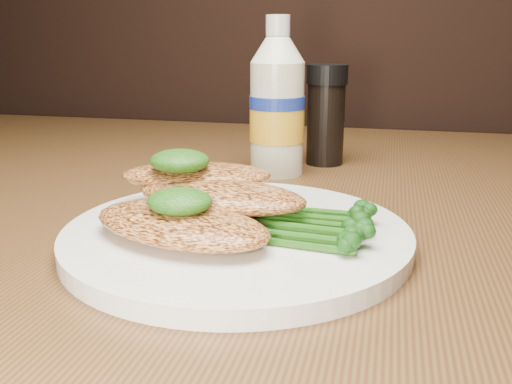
# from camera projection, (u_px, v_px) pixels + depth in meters

# --- Properties ---
(plate) EXTENTS (0.27, 0.27, 0.01)m
(plate) POSITION_uv_depth(u_px,v_px,m) (237.00, 235.00, 0.43)
(plate) COLOR white
(plate) RESTS_ON dining_table
(chicken_front) EXTENTS (0.16, 0.12, 0.02)m
(chicken_front) POSITION_uv_depth(u_px,v_px,m) (180.00, 224.00, 0.40)
(chicken_front) COLOR #DE8846
(chicken_front) RESTS_ON plate
(chicken_mid) EXTENTS (0.15, 0.10, 0.02)m
(chicken_mid) POSITION_uv_depth(u_px,v_px,m) (220.00, 195.00, 0.44)
(chicken_mid) COLOR #DE8846
(chicken_mid) RESTS_ON plate
(chicken_back) EXTENTS (0.14, 0.09, 0.02)m
(chicken_back) POSITION_uv_depth(u_px,v_px,m) (196.00, 175.00, 0.48)
(chicken_back) COLOR #DE8846
(chicken_back) RESTS_ON plate
(pesto_front) EXTENTS (0.05, 0.05, 0.02)m
(pesto_front) POSITION_uv_depth(u_px,v_px,m) (180.00, 201.00, 0.40)
(pesto_front) COLOR #093207
(pesto_front) RESTS_ON chicken_front
(pesto_back) EXTENTS (0.05, 0.05, 0.02)m
(pesto_back) POSITION_uv_depth(u_px,v_px,m) (180.00, 161.00, 0.46)
(pesto_back) COLOR #093207
(pesto_back) RESTS_ON chicken_back
(broccolini_bundle) EXTENTS (0.14, 0.11, 0.02)m
(broccolini_bundle) POSITION_uv_depth(u_px,v_px,m) (297.00, 219.00, 0.42)
(broccolini_bundle) COLOR #205412
(broccolini_bundle) RESTS_ON plate
(mayo_bottle) EXTENTS (0.08, 0.08, 0.18)m
(mayo_bottle) POSITION_uv_depth(u_px,v_px,m) (277.00, 97.00, 0.63)
(mayo_bottle) COLOR #E7E5C4
(mayo_bottle) RESTS_ON dining_table
(pepper_grinder) EXTENTS (0.07, 0.07, 0.12)m
(pepper_grinder) POSITION_uv_depth(u_px,v_px,m) (326.00, 115.00, 0.68)
(pepper_grinder) COLOR black
(pepper_grinder) RESTS_ON dining_table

